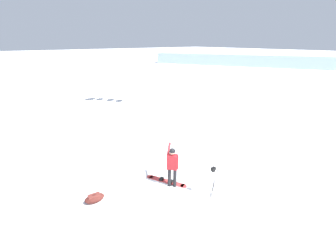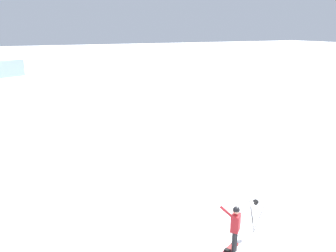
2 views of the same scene
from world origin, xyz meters
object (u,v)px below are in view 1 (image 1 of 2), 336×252
(snowboard, at_px, (166,181))
(gear_bag_large, at_px, (94,198))
(camera_tripod, at_px, (213,176))
(snowboarder, at_px, (172,164))

(snowboard, distance_m, gear_bag_large, 2.87)
(gear_bag_large, xyz_separation_m, camera_tripod, (2.41, 3.51, 0.75))
(snowboard, bearing_deg, snowboarder, -0.32)
(snowboard, distance_m, camera_tripod, 2.13)
(snowboarder, distance_m, snowboard, 1.07)
(gear_bag_large, bearing_deg, snowboard, 77.74)
(camera_tripod, bearing_deg, snowboard, -158.38)
(snowboarder, height_order, gear_bag_large, snowboarder)
(snowboarder, relative_size, gear_bag_large, 2.32)
(camera_tripod, bearing_deg, gear_bag_large, -124.47)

